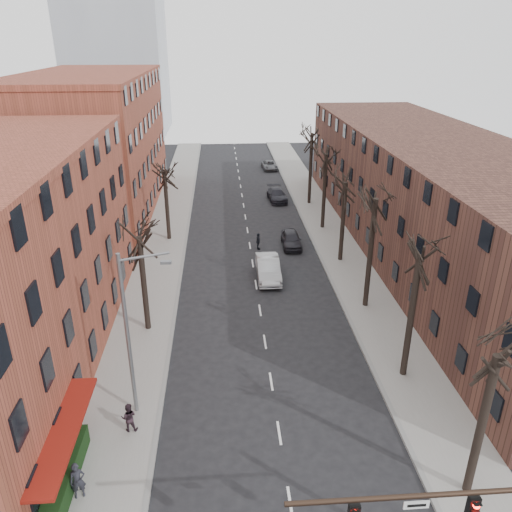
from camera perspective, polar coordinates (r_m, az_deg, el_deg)
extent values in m
cube|color=gray|center=(49.42, -10.23, 2.35)|extent=(4.00, 90.00, 0.15)
cube|color=gray|center=(50.22, 8.24, 2.85)|extent=(4.00, 90.00, 0.15)
cube|color=brown|center=(57.45, -18.02, 11.82)|extent=(12.00, 28.00, 14.00)
cube|color=#513026|center=(46.58, 19.60, 6.42)|extent=(12.00, 50.00, 10.00)
cube|color=maroon|center=(25.48, -20.12, -22.61)|extent=(1.20, 7.00, 0.15)
cube|color=black|center=(24.39, -21.23, -23.19)|extent=(0.80, 6.00, 1.00)
cylinder|color=black|center=(16.34, 18.75, -24.50)|extent=(8.00, 0.16, 0.16)
cube|color=black|center=(17.37, 23.48, -24.96)|extent=(0.32, 0.22, 0.95)
cube|color=silver|center=(16.53, 17.86, -25.45)|extent=(0.75, 0.04, 0.28)
cylinder|color=slate|center=(25.15, -14.42, -9.15)|extent=(0.20, 0.20, 9.00)
cylinder|color=slate|center=(22.95, -12.80, -0.09)|extent=(2.39, 0.12, 0.46)
cube|color=slate|center=(22.94, -10.27, -0.71)|extent=(0.50, 0.22, 0.14)
imported|color=#A5A9AC|center=(39.93, 1.39, -1.41)|extent=(1.79, 5.09, 1.68)
imported|color=black|center=(46.08, 4.05, 1.94)|extent=(1.78, 4.24, 1.43)
imported|color=black|center=(59.27, 2.40, 6.99)|extent=(2.26, 4.89, 1.39)
imported|color=#53565B|center=(73.88, 1.54, 10.34)|extent=(2.25, 4.44, 1.20)
imported|color=black|center=(23.84, -19.71, -23.02)|extent=(0.72, 0.58, 1.73)
imported|color=#2A1C23|center=(26.18, -14.34, -17.43)|extent=(0.78, 0.61, 1.55)
imported|color=black|center=(45.28, 0.25, 1.68)|extent=(0.45, 0.94, 1.56)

